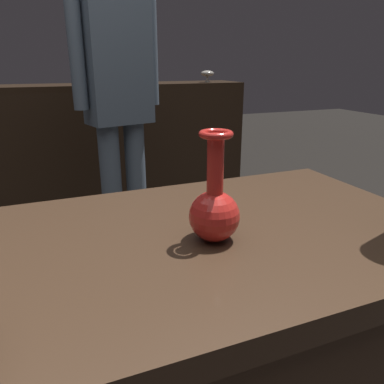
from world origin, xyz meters
name	(u,v)px	position (x,y,z in m)	size (l,w,h in m)	color
back_display_shelf	(76,153)	(0.00, 2.20, 0.49)	(2.60, 0.40, 0.99)	black
vase_centerpiece	(214,208)	(0.08, -0.04, 0.87)	(0.10, 0.10, 0.22)	red
shelf_vase_far_right	(207,74)	(1.04, 2.13, 1.05)	(0.10, 0.10, 0.09)	gray
visitor_center_back	(118,90)	(0.17, 1.30, 1.00)	(0.46, 0.25, 1.70)	slate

